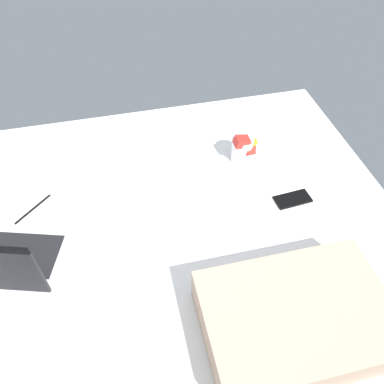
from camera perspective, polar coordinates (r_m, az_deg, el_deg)
bed_mattress at (r=149.00cm, az=-4.96°, el=-6.81°), size 180.00×140.00×18.00cm
laptop at (r=140.01cm, az=-25.63°, el=-9.29°), size 38.34×31.76×23.00cm
snack_cup at (r=162.27cm, az=7.49°, el=6.44°), size 10.91×9.94×14.09cm
cell_phone at (r=153.32cm, az=14.64°, el=-1.04°), size 14.51×7.92×0.80cm
pillow at (r=118.72cm, az=14.98°, el=-17.72°), size 52.00×36.00×13.00cm
charger_cable at (r=157.11cm, az=-22.41°, el=-2.34°), size 12.66×12.23×0.60cm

